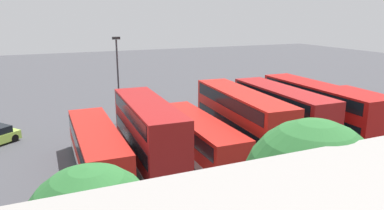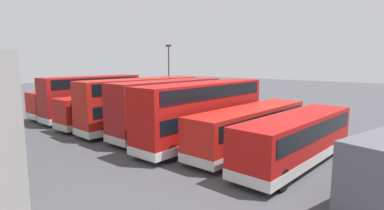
% 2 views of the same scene
% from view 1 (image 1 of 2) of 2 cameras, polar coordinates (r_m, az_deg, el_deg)
% --- Properties ---
extents(ground_plane, '(140.00, 140.00, 0.00)m').
position_cam_1_polar(ground_plane, '(37.10, 2.44, -1.78)').
color(ground_plane, '#47474C').
extents(bus_single_deck_near_end, '(3.15, 11.10, 2.95)m').
position_cam_1_polar(bus_single_deck_near_end, '(36.90, 27.26, -0.86)').
color(bus_single_deck_near_end, '#B71411').
rests_on(bus_single_deck_near_end, ground).
extents(bus_single_deck_second, '(2.90, 11.74, 2.95)m').
position_cam_1_polar(bus_single_deck_second, '(34.86, 22.40, -1.15)').
color(bus_single_deck_second, red).
rests_on(bus_single_deck_second, ground).
extents(bus_double_decker_third, '(2.75, 12.10, 4.55)m').
position_cam_1_polar(bus_double_decker_third, '(31.74, 19.16, -0.75)').
color(bus_double_decker_third, '#B71411').
rests_on(bus_double_decker_third, ground).
extents(bus_double_decker_fourth, '(2.86, 10.61, 4.55)m').
position_cam_1_polar(bus_double_decker_fourth, '(29.47, 13.76, -1.48)').
color(bus_double_decker_fourth, '#A51919').
rests_on(bus_double_decker_fourth, ground).
extents(bus_double_decker_fifth, '(3.29, 11.68, 4.55)m').
position_cam_1_polar(bus_double_decker_fifth, '(27.65, 7.70, -2.23)').
color(bus_double_decker_fifth, red).
rests_on(bus_double_decker_fifth, ground).
extents(bus_single_deck_sixth, '(2.75, 10.88, 2.95)m').
position_cam_1_polar(bus_single_deck_sixth, '(26.01, 1.08, -5.07)').
color(bus_single_deck_sixth, red).
rests_on(bus_single_deck_sixth, ground).
extents(bus_double_decker_seventh, '(2.97, 10.34, 4.55)m').
position_cam_1_polar(bus_double_decker_seventh, '(24.57, -6.86, -4.32)').
color(bus_double_decker_seventh, '#A51919').
rests_on(bus_double_decker_seventh, ground).
extents(bus_single_deck_far_end, '(2.77, 11.12, 2.95)m').
position_cam_1_polar(bus_single_deck_far_end, '(24.83, -14.71, -6.52)').
color(bus_single_deck_far_end, red).
rests_on(bus_single_deck_far_end, ground).
extents(lamp_post_tall, '(0.70, 0.30, 8.15)m').
position_cam_1_polar(lamp_post_tall, '(34.47, -11.57, 4.82)').
color(lamp_post_tall, '#38383D').
rests_on(lamp_post_tall, ground).
extents(waste_bin_yellow, '(0.60, 0.60, 0.95)m').
position_cam_1_polar(waste_bin_yellow, '(41.80, 9.66, 0.53)').
color(waste_bin_yellow, '#333338').
rests_on(waste_bin_yellow, ground).
extents(tree_midright, '(4.88, 4.88, 6.76)m').
position_cam_1_polar(tree_midright, '(13.62, 18.24, -12.22)').
color(tree_midright, '#4C3823').
rests_on(tree_midright, ground).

